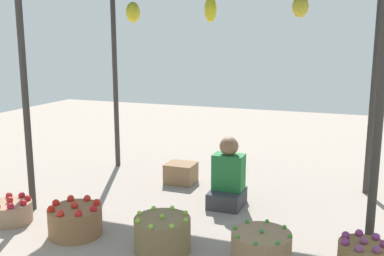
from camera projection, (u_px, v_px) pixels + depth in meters
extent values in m
plane|color=gray|center=(208.00, 200.00, 5.13)|extent=(14.00, 14.00, 0.00)
cylinder|color=#38332D|center=(25.00, 98.00, 4.63)|extent=(0.07, 0.07, 2.46)
cylinder|color=#38332D|center=(379.00, 117.00, 3.45)|extent=(0.07, 0.07, 2.46)
cylinder|color=#38332D|center=(115.00, 82.00, 6.32)|extent=(0.07, 0.07, 2.46)
cylinder|color=#38332D|center=(373.00, 92.00, 5.14)|extent=(0.07, 0.07, 2.46)
ellipsoid|color=yellow|center=(133.00, 12.00, 5.23)|extent=(0.17, 0.17, 0.24)
ellipsoid|color=yellow|center=(211.00, 9.00, 4.76)|extent=(0.13, 0.13, 0.27)
ellipsoid|color=gold|center=(300.00, 6.00, 4.31)|extent=(0.16, 0.16, 0.21)
cube|color=#353639|center=(227.00, 198.00, 4.95)|extent=(0.36, 0.44, 0.18)
cube|color=#226F34|center=(229.00, 172.00, 4.94)|extent=(0.34, 0.22, 0.40)
sphere|color=brown|center=(229.00, 146.00, 4.88)|extent=(0.21, 0.21, 0.21)
cylinder|color=#9A785D|center=(11.00, 212.00, 4.50)|extent=(0.43, 0.43, 0.21)
sphere|color=#B4231F|center=(10.00, 200.00, 4.48)|extent=(0.07, 0.07, 0.07)
sphere|color=red|center=(23.00, 203.00, 4.42)|extent=(0.07, 0.07, 0.07)
sphere|color=#AC191E|center=(28.00, 198.00, 4.55)|extent=(0.07, 0.07, 0.07)
sphere|color=#AE181C|center=(22.00, 195.00, 4.64)|extent=(0.07, 0.07, 0.07)
sphere|color=#A92824|center=(9.00, 195.00, 4.63)|extent=(0.07, 0.07, 0.07)
sphere|color=red|center=(11.00, 206.00, 4.32)|extent=(0.07, 0.07, 0.07)
cylinder|color=olive|center=(75.00, 221.00, 4.21)|extent=(0.51, 0.51, 0.27)
sphere|color=red|center=(74.00, 205.00, 4.17)|extent=(0.07, 0.07, 0.07)
sphere|color=red|center=(94.00, 209.00, 4.10)|extent=(0.07, 0.07, 0.07)
sphere|color=red|center=(97.00, 202.00, 4.26)|extent=(0.07, 0.07, 0.07)
sphere|color=red|center=(87.00, 198.00, 4.37)|extent=(0.07, 0.07, 0.07)
sphere|color=red|center=(71.00, 199.00, 4.36)|extent=(0.07, 0.07, 0.07)
sphere|color=red|center=(56.00, 203.00, 4.25)|extent=(0.07, 0.07, 0.07)
sphere|color=red|center=(51.00, 209.00, 4.09)|extent=(0.07, 0.07, 0.07)
sphere|color=red|center=(60.00, 214.00, 3.98)|extent=(0.07, 0.07, 0.07)
sphere|color=red|center=(79.00, 214.00, 3.99)|extent=(0.07, 0.07, 0.07)
cylinder|color=olive|center=(162.00, 234.00, 3.88)|extent=(0.50, 0.50, 0.30)
sphere|color=#87C538|center=(162.00, 216.00, 3.85)|extent=(0.04, 0.04, 0.04)
sphere|color=#86BE3D|center=(186.00, 220.00, 3.78)|extent=(0.04, 0.04, 0.04)
sphere|color=#89BE34|center=(186.00, 213.00, 3.94)|extent=(0.04, 0.04, 0.04)
sphere|color=#89C740|center=(172.00, 208.00, 4.06)|extent=(0.04, 0.04, 0.04)
sphere|color=#84CD3C|center=(154.00, 208.00, 4.05)|extent=(0.04, 0.04, 0.04)
sphere|color=#94BF3A|center=(139.00, 213.00, 3.93)|extent=(0.04, 0.04, 0.04)
sphere|color=#89C52E|center=(138.00, 221.00, 3.76)|extent=(0.04, 0.04, 0.04)
sphere|color=#88CB36|center=(151.00, 227.00, 3.65)|extent=(0.04, 0.04, 0.04)
sphere|color=#94C340|center=(172.00, 226.00, 3.65)|extent=(0.04, 0.04, 0.04)
cylinder|color=#9B7854|center=(261.00, 248.00, 3.65)|extent=(0.50, 0.50, 0.27)
sphere|color=#368637|center=(262.00, 231.00, 3.62)|extent=(0.04, 0.04, 0.04)
sphere|color=green|center=(290.00, 236.00, 3.54)|extent=(0.04, 0.04, 0.04)
sphere|color=#35892B|center=(284.00, 227.00, 3.71)|extent=(0.04, 0.04, 0.04)
sphere|color=#359225|center=(267.00, 221.00, 3.83)|extent=(0.04, 0.04, 0.04)
sphere|color=#2F8B35|center=(247.00, 222.00, 3.82)|extent=(0.04, 0.04, 0.04)
sphere|color=#3E8D2C|center=(235.00, 228.00, 3.70)|extent=(0.04, 0.04, 0.04)
sphere|color=#3E8B2C|center=(238.00, 237.00, 3.53)|extent=(0.04, 0.04, 0.04)
sphere|color=#358534|center=(255.00, 243.00, 3.41)|extent=(0.04, 0.04, 0.04)
sphere|color=#308A2D|center=(278.00, 243.00, 3.42)|extent=(0.04, 0.04, 0.04)
sphere|color=#7F426A|center=(364.00, 241.00, 3.37)|extent=(0.06, 0.06, 0.06)
sphere|color=#823066|center=(384.00, 244.00, 3.32)|extent=(0.06, 0.06, 0.06)
sphere|color=#843879|center=(376.00, 237.00, 3.44)|extent=(0.06, 0.06, 0.06)
sphere|color=#883377|center=(359.00, 233.00, 3.51)|extent=(0.06, 0.06, 0.06)
sphere|color=#7D336A|center=(346.00, 235.00, 3.47)|extent=(0.06, 0.06, 0.06)
sphere|color=#7D2F6B|center=(345.00, 242.00, 3.35)|extent=(0.06, 0.06, 0.06)
sphere|color=#7A3E6D|center=(359.00, 249.00, 3.25)|extent=(0.06, 0.06, 0.06)
sphere|color=#783A6C|center=(377.00, 250.00, 3.23)|extent=(0.06, 0.06, 0.06)
cube|color=#8E6847|center=(181.00, 173.00, 5.74)|extent=(0.37, 0.33, 0.26)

